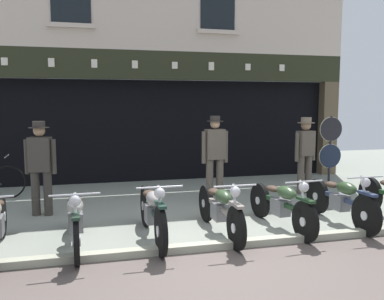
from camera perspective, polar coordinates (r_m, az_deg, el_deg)
The scene contains 12 objects.
ground at distance 4.93m, azimuth 6.61°, elevation -18.15°, with size 22.39×22.00×0.18m.
shop_facade at distance 12.31m, azimuth -6.70°, elevation 4.79°, with size 10.69×4.42×5.89m.
motorcycle_left at distance 6.04m, azimuth -15.93°, elevation -9.09°, with size 0.62×2.04×0.90m.
motorcycle_center_left at distance 6.13m, azimuth -5.54°, elevation -8.44°, with size 0.62×2.08×0.93m.
motorcycle_center at distance 6.36m, azimuth 3.93°, elevation -8.05°, with size 0.62×2.06×0.91m.
motorcycle_center_right at distance 6.77m, azimuth 12.34°, elevation -7.31°, with size 0.62×1.99×0.90m.
motorcycle_right at distance 7.31m, azimuth 20.00°, elevation -6.45°, with size 0.62×1.98×0.91m.
salesman_left at distance 7.78m, azimuth -20.35°, elevation -1.77°, with size 0.55×0.35×1.70m.
shopkeeper_center at distance 8.26m, azimuth 3.20°, elevation -0.68°, with size 0.56×0.33×1.76m.
salesman_right at distance 9.42m, azimuth 15.48°, elevation -0.14°, with size 0.55×0.37×1.70m.
tyre_sign_pole at distance 10.45m, azimuth 18.71°, elevation 0.84°, with size 0.60×0.06×1.71m.
advert_board_near at distance 10.59m, azimuth -18.28°, elevation 4.58°, with size 0.71×0.03×1.01m.
Camera 1 is at (-1.61, -5.16, 2.02)m, focal length 38.29 mm.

